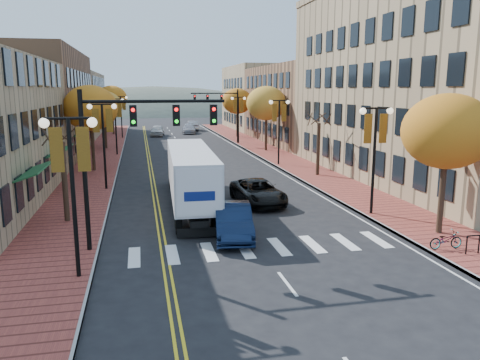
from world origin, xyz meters
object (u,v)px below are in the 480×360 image
black_suv (258,192)px  bicycle (446,240)px  semi_truck (189,171)px  navy_sedan (233,221)px

black_suv → bicycle: 11.80m
semi_truck → navy_sedan: size_ratio=2.96×
semi_truck → bicycle: semi_truck is taller
semi_truck → bicycle: (10.01, -10.80, -1.54)m
semi_truck → navy_sedan: 7.02m
semi_truck → black_suv: size_ratio=2.68×
navy_sedan → bicycle: (8.65, -4.03, -0.25)m
semi_truck → navy_sedan: (1.35, -6.77, -1.29)m
semi_truck → black_suv: 4.42m
semi_truck → bicycle: bearing=-45.0°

